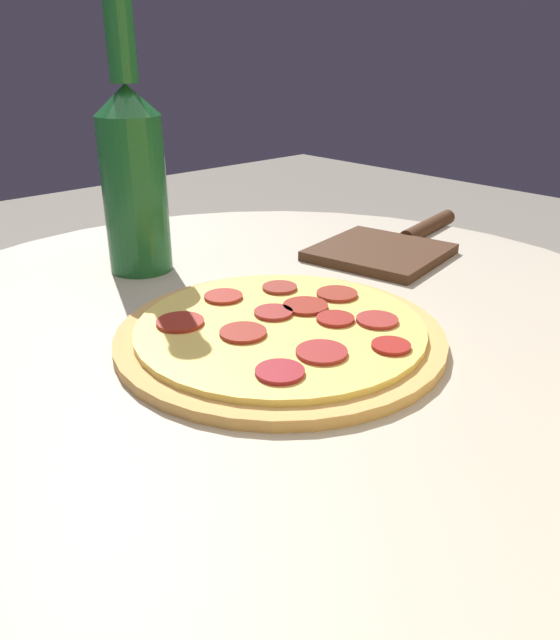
# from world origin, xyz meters

# --- Properties ---
(table) EXTENTS (0.82, 0.82, 0.75)m
(table) POSITION_xyz_m (0.00, 0.00, 0.55)
(table) COLOR #B2A893
(table) RESTS_ON ground_plane
(pizza) EXTENTS (0.29, 0.29, 0.02)m
(pizza) POSITION_xyz_m (0.03, 0.05, 0.76)
(pizza) COLOR tan
(pizza) RESTS_ON table
(beer_bottle) EXTENTS (0.07, 0.07, 0.30)m
(beer_bottle) POSITION_xyz_m (0.02, -0.20, 0.87)
(beer_bottle) COLOR #195628
(beer_bottle) RESTS_ON table
(pizza_paddle) EXTENTS (0.30, 0.17, 0.02)m
(pizza_paddle) POSITION_xyz_m (-0.25, -0.05, 0.76)
(pizza_paddle) COLOR #422819
(pizza_paddle) RESTS_ON table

